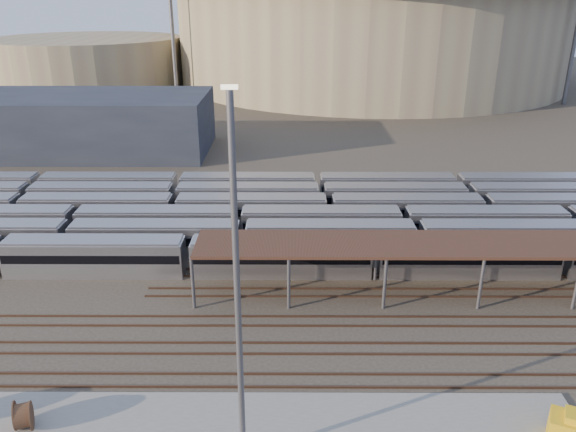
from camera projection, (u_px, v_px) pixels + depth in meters
The scene contains 11 objects.
ground at pixel (282, 316), 49.75m from camera, with size 420.00×420.00×0.00m, color #383026.
subway_trains at pixel (278, 218), 66.24m from camera, with size 127.05×23.90×3.60m.
inspection_shed at pixel (522, 246), 51.51m from camera, with size 60.30×6.00×5.30m.
empty_tracks at pixel (281, 348), 45.07m from camera, with size 170.00×9.62×0.18m.
stadium at pixel (369, 27), 173.38m from camera, with size 124.00×124.00×32.50m.
secondary_arena at pixel (88, 62), 167.97m from camera, with size 56.00×56.00×14.00m, color gray.
service_building at pixel (89, 123), 99.04m from camera, with size 42.00×20.00×10.00m, color #1E232D.
floodlight_0 at pixel (171, 16), 144.20m from camera, with size 4.00×1.00×38.40m.
floodlight_3 at pixel (259, 10), 190.51m from camera, with size 4.00×1.00×38.40m.
cable_reel_east at pixel (23, 415), 36.41m from camera, with size 1.92×1.92×1.07m, color #523821.
yard_light_pole at pixel (237, 295), 30.18m from camera, with size 0.81×0.36×22.52m.
Camera 1 is at (0.69, -42.84, 26.78)m, focal length 35.00 mm.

